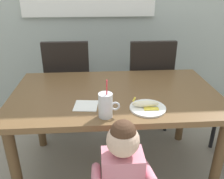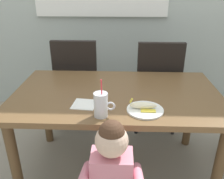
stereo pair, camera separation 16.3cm
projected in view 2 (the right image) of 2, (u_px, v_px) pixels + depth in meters
The scene contains 9 objects.
ground_plane at pixel (116, 167), 2.03m from camera, with size 24.00×24.00×0.00m, color #9E9384.
dining_table at pixel (117, 103), 1.77m from camera, with size 1.50×0.88×0.71m.
dining_chair_left at pixel (78, 79), 2.42m from camera, with size 0.44×0.44×0.96m.
dining_chair_right at pixel (157, 82), 2.36m from camera, with size 0.44×0.45×0.96m.
toddler_standing at pixel (112, 172), 1.26m from camera, with size 0.33×0.24×0.84m.
milk_cup at pixel (101, 106), 1.40m from camera, with size 0.13×0.08×0.25m.
snack_plate at pixel (145, 110), 1.48m from camera, with size 0.23×0.23×0.01m, color white.
peeled_banana at pixel (143, 106), 1.48m from camera, with size 0.17×0.11×0.07m.
paper_napkin at pixel (84, 104), 1.56m from camera, with size 0.15×0.15×0.00m, color white.
Camera 2 is at (0.03, -1.57, 1.45)m, focal length 38.12 mm.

